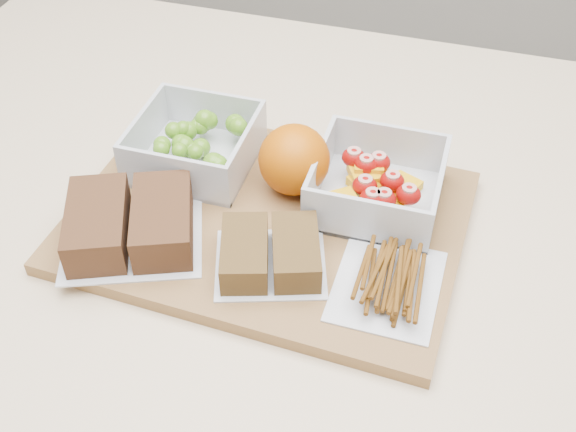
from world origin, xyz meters
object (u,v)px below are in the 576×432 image
Objects in this scene: orange at (294,160)px; pretzel_bag at (388,277)px; sandwich_bag_left at (130,223)px; sandwich_bag_center at (270,253)px; cutting_board at (267,221)px; grape_container at (197,144)px; fruit_container at (377,186)px.

pretzel_bag is at bearing -42.16° from orange.
pretzel_bag is (0.13, -0.12, -0.03)m from orange.
sandwich_bag_left is 0.15m from sandwich_bag_center.
cutting_board is 0.15m from sandwich_bag_left.
orange is 0.18m from pretzel_bag.
grape_container is at bearing 150.21° from cutting_board.
grape_container reaches higher than pretzel_bag.
orange is 0.64× the size of pretzel_bag.
sandwich_bag_left is (-0.23, -0.13, -0.00)m from fruit_container.
grape_container is 0.98× the size of sandwich_bag_center.
fruit_container is at bearing 29.07° from sandwich_bag_left.
orange is (0.12, -0.01, 0.02)m from grape_container.
orange is at bearing 77.57° from cutting_board.
fruit_container is 0.15m from sandwich_bag_center.
grape_container is at bearing 82.61° from sandwich_bag_left.
fruit_container is 0.75× the size of sandwich_bag_left.
orange is 0.19m from sandwich_bag_left.
grape_container is 0.98× the size of fruit_container.
sandwich_bag_left is at bearing -97.39° from grape_container.
orange reaches higher than pretzel_bag.
sandwich_bag_center is at bearing 1.83° from sandwich_bag_left.
orange reaches higher than cutting_board.
grape_container reaches higher than sandwich_bag_center.
sandwich_bag_left reaches higher than sandwich_bag_center.
cutting_board is 0.13m from grape_container.
fruit_container is at bearing -2.97° from grape_container.
fruit_container reaches higher than grape_container.
orange is at bearing 42.26° from sandwich_bag_left.
sandwich_bag_center is 1.09× the size of pretzel_bag.
orange reaches higher than grape_container.
orange is 0.59× the size of sandwich_bag_center.
grape_container is 0.19m from sandwich_bag_center.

